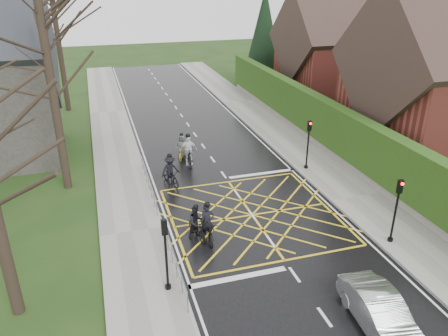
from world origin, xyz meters
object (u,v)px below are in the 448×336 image
cyclist_back (197,225)px  car (381,314)px  cyclist_lead (182,149)px  cyclist_rear (208,227)px  cyclist_front (189,153)px  cyclist_mid (171,173)px

cyclist_back → car: size_ratio=0.45×
cyclist_lead → car: (3.35, -16.85, 0.05)m
cyclist_rear → cyclist_lead: bearing=86.9°
cyclist_rear → cyclist_lead: cyclist_rear is taller
cyclist_front → car: 15.97m
cyclist_mid → cyclist_lead: size_ratio=1.09×
cyclist_rear → cyclist_front: (1.03, 8.59, 0.15)m
cyclist_rear → car: 8.22m
cyclist_mid → car: bearing=-85.7°
car → cyclist_back: bearing=126.8°
cyclist_mid → cyclist_lead: 3.90m
cyclist_back → cyclist_mid: size_ratio=0.86×
cyclist_front → cyclist_lead: size_ratio=1.13×
cyclist_back → car: 8.70m
cyclist_mid → cyclist_lead: (1.44, 3.63, -0.09)m
cyclist_back → cyclist_mid: (-0.12, 5.89, 0.04)m
cyclist_mid → cyclist_lead: bearing=52.7°
cyclist_front → cyclist_rear: bearing=-91.8°
cyclist_lead → car: size_ratio=0.47×
cyclist_rear → cyclist_mid: (-0.58, 6.17, 0.07)m
cyclist_mid → cyclist_front: (1.61, 2.42, 0.08)m
cyclist_rear → car: cyclist_rear is taller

